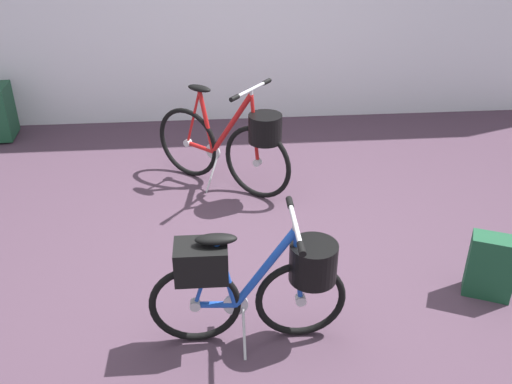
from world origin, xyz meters
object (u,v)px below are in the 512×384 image
Objects in this scene: display_bike_left at (233,142)px; backpack_on_floor at (491,267)px; folding_bike_foreground at (257,279)px; rolling_suitcase at (2,111)px.

backpack_on_floor is at bearing -44.86° from display_bike_left.
backpack_on_floor is at bearing 10.16° from folding_bike_foreground.
rolling_suitcase is at bearing 150.35° from display_bike_left.
rolling_suitcase is at bearing 126.66° from folding_bike_foreground.
rolling_suitcase is 4.64m from backpack_on_floor.
display_bike_left is (-0.04, 1.77, 0.02)m from folding_bike_foreground.
folding_bike_foreground is 2.61× the size of backpack_on_floor.
rolling_suitcase is (-2.22, 1.26, -0.15)m from display_bike_left.
display_bike_left is at bearing 91.19° from folding_bike_foreground.
rolling_suitcase is 1.99× the size of backpack_on_floor.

